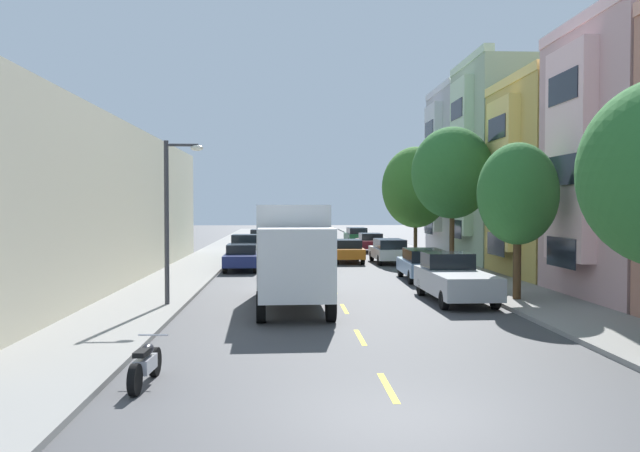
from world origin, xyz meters
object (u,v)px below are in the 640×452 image
parked_sedan_burgundy (370,242)px  moving_orange_sedan (347,250)px  parked_sedan_navy (242,257)px  parked_wagon_sky (423,264)px  street_lamp (172,208)px  delivery_box_truck (291,250)px  parked_motorcycle (145,365)px  street_tree_third (452,173)px  parked_pickup_teal (248,248)px  street_tree_second (518,194)px  parked_pickup_silver (454,279)px  street_tree_farthest (416,187)px  parked_sedan_red (260,237)px  parked_wagon_forest (356,235)px  parked_wagon_white (389,250)px

parked_sedan_burgundy → moving_orange_sedan: same height
parked_sedan_navy → parked_wagon_sky: 10.37m
street_lamp → delivery_box_truck: bearing=3.3°
parked_motorcycle → street_tree_third: bearing=61.4°
delivery_box_truck → parked_sedan_burgundy: size_ratio=1.75×
parked_pickup_teal → parked_sedan_navy: bearing=-89.5°
street_tree_second → parked_pickup_silver: 3.85m
street_tree_farthest → street_lamp: 23.59m
street_tree_second → parked_wagon_sky: bearing=105.0°
parked_pickup_silver → parked_sedan_burgundy: size_ratio=1.18×
parked_pickup_silver → parked_wagon_sky: 6.81m
street_tree_third → parked_wagon_sky: 5.37m
moving_orange_sedan → parked_motorcycle: (-6.55, -28.43, -0.34)m
street_lamp → parked_sedan_burgundy: (10.33, 27.86, -2.72)m
delivery_box_truck → parked_pickup_silver: size_ratio=1.48×
parked_sedan_red → parked_motorcycle: 46.00m
street_lamp → parked_wagon_sky: (10.36, 7.98, -2.67)m
parked_sedan_navy → moving_orange_sedan: 7.96m
street_lamp → parked_sedan_red: size_ratio=1.25×
street_tree_third → parked_pickup_silver: street_tree_third is taller
street_tree_second → moving_orange_sedan: 18.57m
parked_wagon_sky → parked_sedan_red: bearing=107.4°
street_lamp → parked_wagon_forest: size_ratio=1.19×
parked_wagon_forest → parked_wagon_sky: (-0.03, -30.84, 0.00)m
parked_wagon_white → street_tree_third: bearing=-73.2°
parked_sedan_red → parked_wagon_forest: size_ratio=0.95×
street_tree_third → parked_sedan_burgundy: street_tree_third is taller
street_tree_farthest → moving_orange_sedan: 6.32m
street_tree_third → parked_wagon_white: 8.62m
parked_pickup_teal → street_tree_third: bearing=-40.9°
parked_motorcycle → parked_pickup_silver: bearing=51.4°
delivery_box_truck → parked_pickup_teal: 19.77m
street_tree_second → parked_wagon_white: size_ratio=1.20×
parked_wagon_white → parked_wagon_sky: size_ratio=1.00×
parked_motorcycle → parked_pickup_teal: bearing=89.5°
parked_wagon_white → parked_sedan_red: bearing=115.0°
parked_wagon_forest → street_tree_third: bearing=-86.1°
parked_pickup_silver → parked_sedan_navy: (-8.64, 12.22, -0.08)m
street_lamp → parked_sedan_navy: 13.74m
parked_wagon_sky → moving_orange_sedan: size_ratio=1.05×
parked_wagon_sky → parked_wagon_white: bearing=91.0°
street_tree_farthest → parked_sedan_red: (-10.75, 15.84, -3.98)m
street_tree_second → street_tree_farthest: (0.00, 19.42, 0.77)m
parked_pickup_silver → parked_wagon_white: bearing=89.9°
street_lamp → parked_motorcycle: size_ratio=2.74×
parked_pickup_silver → parked_wagon_sky: size_ratio=1.13×
street_tree_third → parked_wagon_white: size_ratio=1.56×
parked_sedan_navy → parked_wagon_forest: bearing=70.7°
parked_wagon_forest → moving_orange_sedan: size_ratio=1.06×
parked_sedan_red → parked_pickup_teal: size_ratio=0.85×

